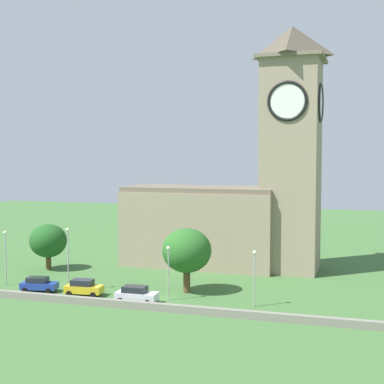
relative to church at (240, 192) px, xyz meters
name	(u,v)px	position (x,y,z in m)	size (l,w,h in m)	color
ground_plane	(196,273)	(-5.17, -5.48, -11.20)	(200.00, 200.00, 0.00)	#3D6633
church	(240,192)	(0.00, 0.00, 0.00)	(29.63, 10.90, 34.81)	gray
quay_barrier	(144,306)	(-5.17, -25.15, -10.78)	(53.28, 0.70, 0.84)	gray
car_blue	(39,284)	(-20.52, -21.48, -10.30)	(4.63, 2.59, 1.79)	#233D9E
car_yellow	(84,287)	(-14.37, -21.58, -10.24)	(4.56, 2.43, 1.91)	gold
car_white	(136,294)	(-7.12, -22.75, -10.24)	(4.78, 2.35, 1.89)	silver
streetlamp_west_end	(6,249)	(-26.48, -19.64, -6.52)	(0.44, 0.44, 7.01)	#9EA0A5
streetlamp_west_mid	(68,250)	(-17.18, -20.19, -6.07)	(0.44, 0.44, 7.81)	#9EA0A5
streetlamp_central	(168,264)	(-3.96, -20.75, -6.93)	(0.44, 0.44, 6.29)	#9EA0A5
streetlamp_east_mid	(254,269)	(5.97, -20.52, -6.95)	(0.44, 0.44, 6.26)	#9EA0A5
tree_by_tower	(48,241)	(-26.37, -9.67, -6.98)	(5.38, 5.38, 6.67)	brown
tree_riverside_west	(187,251)	(-3.04, -16.65, -6.07)	(5.99, 5.99, 7.86)	brown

